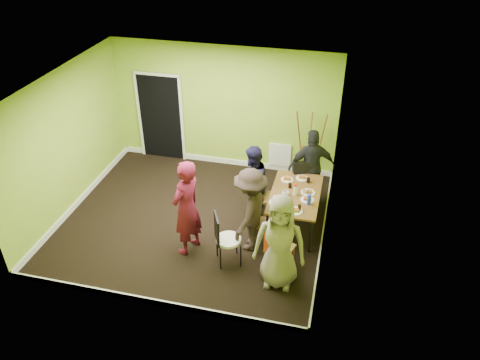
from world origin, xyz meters
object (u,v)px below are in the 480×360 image
object	(u,v)px
person_front_end	(280,242)
blue_bottle	(309,200)
chair_left_near	(258,219)
chair_back_end	(303,176)
easel	(309,146)
person_left_near	(250,210)
chair_left_far	(261,193)
chair_bentwood	(224,237)
thermos	(295,190)
dining_table	(295,196)
orange_bottle	(289,186)
person_left_far	(253,182)
person_standing	(187,208)
chair_front_end	(278,247)
person_back_end	(312,167)

from	to	relation	value
person_front_end	blue_bottle	bearing A→B (deg)	73.49
chair_left_near	chair_back_end	bearing A→B (deg)	152.54
easel	person_front_end	distance (m)	3.30
chair_back_end	blue_bottle	size ratio (longest dim) A/B	4.87
person_left_near	chair_left_near	bearing A→B (deg)	163.99
chair_left_far	chair_bentwood	xyz separation A→B (m)	(-0.35, -1.42, -0.00)
thermos	dining_table	bearing A→B (deg)	86.18
orange_bottle	easel	bearing A→B (deg)	82.84
chair_back_end	person_left_far	bearing A→B (deg)	7.58
blue_bottle	person_front_end	xyz separation A→B (m)	(-0.31, -1.26, -0.00)
easel	person_standing	distance (m)	3.37
easel	blue_bottle	distance (m)	2.05
person_left_far	chair_front_end	bearing A→B (deg)	26.16
thermos	person_back_end	world-z (taller)	person_back_end
dining_table	person_left_near	bearing A→B (deg)	-131.21
chair_back_end	blue_bottle	world-z (taller)	chair_back_end
dining_table	chair_front_end	size ratio (longest dim) A/B	1.50
person_left_far	person_back_end	xyz separation A→B (m)	(1.05, 0.71, 0.07)
orange_bottle	person_left_far	world-z (taller)	person_left_far
chair_left_near	person_left_far	world-z (taller)	person_left_far
chair_left_far	thermos	world-z (taller)	chair_left_far
thermos	person_left_near	distance (m)	0.99
chair_back_end	person_left_near	world-z (taller)	person_left_near
person_left_near	person_back_end	xyz separation A→B (m)	(0.87, 1.70, 0.00)
person_front_end	chair_back_end	bearing A→B (deg)	85.17
chair_front_end	person_front_end	size ratio (longest dim) A/B	0.59
person_back_end	person_front_end	size ratio (longest dim) A/B	0.95
person_standing	person_left_far	xyz separation A→B (m)	(0.87, 1.32, -0.17)
chair_left_near	person_left_near	xyz separation A→B (m)	(-0.10, -0.21, 0.32)
chair_back_end	person_front_end	distance (m)	2.28
blue_bottle	chair_front_end	bearing A→B (deg)	-109.47
dining_table	chair_left_far	size ratio (longest dim) A/B	1.53
person_standing	person_left_near	world-z (taller)	person_standing
chair_front_end	thermos	size ratio (longest dim) A/B	5.07
dining_table	easel	world-z (taller)	easel
chair_bentwood	person_left_near	distance (m)	0.65
chair_left_near	person_left_far	size ratio (longest dim) A/B	0.58
person_left_near	easel	bearing A→B (deg)	173.60
easel	person_front_end	bearing A→B (deg)	-91.61
chair_left_near	person_front_end	world-z (taller)	person_front_end
chair_front_end	blue_bottle	xyz separation A→B (m)	(0.37, 1.05, 0.29)
dining_table	chair_front_end	xyz separation A→B (m)	(-0.09, -1.33, -0.13)
chair_left_far	person_standing	world-z (taller)	person_standing
dining_table	blue_bottle	bearing A→B (deg)	-45.51
easel	orange_bottle	world-z (taller)	easel
chair_left_far	person_left_far	bearing A→B (deg)	-124.23
easel	blue_bottle	xyz separation A→B (m)	(0.22, -2.04, 0.04)
chair_front_end	thermos	bearing A→B (deg)	103.30
chair_bentwood	person_back_end	distance (m)	2.53
person_left_near	person_back_end	distance (m)	1.92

